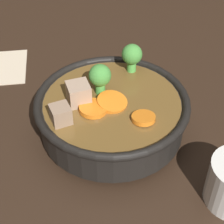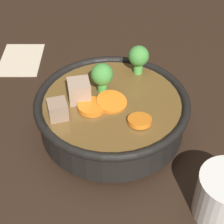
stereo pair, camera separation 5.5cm
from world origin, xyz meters
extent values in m
plane|color=black|center=(0.00, 0.00, 0.00)|extent=(3.00, 3.00, 0.00)
cylinder|color=black|center=(0.00, 0.00, 0.01)|extent=(0.12, 0.12, 0.01)
cylinder|color=black|center=(0.00, 0.00, 0.04)|extent=(0.21, 0.21, 0.05)
torus|color=black|center=(0.00, 0.00, 0.06)|extent=(0.22, 0.22, 0.01)
cylinder|color=brown|center=(0.00, 0.00, 0.05)|extent=(0.20, 0.20, 0.03)
cylinder|color=orange|center=(0.01, 0.00, 0.06)|extent=(0.06, 0.06, 0.01)
cylinder|color=orange|center=(0.04, 0.04, 0.06)|extent=(0.04, 0.04, 0.01)
cylinder|color=orange|center=(0.02, -0.03, 0.06)|extent=(0.06, 0.06, 0.01)
cylinder|color=#59B84C|center=(-0.08, 0.03, 0.07)|extent=(0.01, 0.01, 0.02)
sphere|color=#47933D|center=(-0.08, 0.03, 0.09)|extent=(0.03, 0.03, 0.03)
cylinder|color=#59B84C|center=(-0.02, -0.02, 0.07)|extent=(0.01, 0.01, 0.02)
sphere|color=#47933D|center=(-0.02, -0.02, 0.09)|extent=(0.03, 0.03, 0.03)
cube|color=#9E7F66|center=(0.04, -0.07, 0.07)|extent=(0.03, 0.03, 0.03)
cube|color=tan|center=(0.00, -0.05, 0.08)|extent=(0.04, 0.04, 0.03)
cube|color=beige|center=(-0.17, -0.20, 0.00)|extent=(0.12, 0.09, 0.00)
camera|label=1|loc=(0.41, -0.01, 0.41)|focal=60.00mm
camera|label=2|loc=(0.41, 0.05, 0.41)|focal=60.00mm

